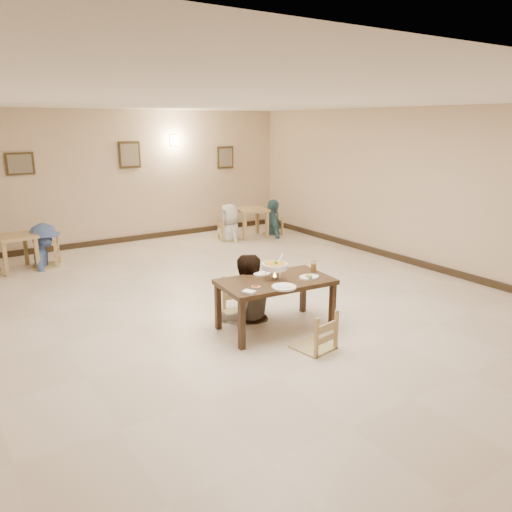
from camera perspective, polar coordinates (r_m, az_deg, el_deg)
floor at (r=7.79m, az=-1.74°, el=-5.34°), size 10.00×10.00×0.00m
ceiling at (r=7.31m, az=-1.94°, el=17.29°), size 10.00×10.00×0.00m
wall_back at (r=11.92m, az=-14.62°, el=8.71°), size 10.00×0.00×10.00m
wall_right at (r=10.06m, az=18.17°, el=7.37°), size 0.00×10.00×10.00m
baseboard_back at (r=12.12m, az=-14.13°, el=1.93°), size 8.00×0.06×0.12m
baseboard_right at (r=10.31m, az=17.42°, el=-0.58°), size 0.06×10.00×0.12m
picture_a at (r=11.33m, az=-25.38°, el=9.50°), size 0.55×0.04×0.45m
picture_b at (r=11.87m, az=-14.25°, el=11.14°), size 0.50×0.04×0.60m
picture_c at (r=12.92m, az=-3.51°, el=11.17°), size 0.45×0.04×0.55m
wall_sconce at (r=12.27m, az=-9.38°, el=12.91°), size 0.16×0.05×0.22m
main_table at (r=6.63m, az=2.24°, el=-3.39°), size 1.55×0.96×0.69m
chair_far at (r=7.18m, az=-1.70°, el=-2.92°), size 0.47×0.47×1.00m
chair_near at (r=6.15m, az=6.67°, el=-6.42°), size 0.44×0.44×0.95m
main_diner at (r=6.95m, az=-1.24°, el=0.17°), size 1.00×0.84×1.86m
curry_warmer at (r=6.58m, az=2.16°, el=-1.21°), size 0.37×0.33×0.30m
rice_plate_far at (r=6.83m, az=0.71°, el=-2.01°), size 0.26×0.26×0.06m
rice_plate_near at (r=6.29m, az=3.21°, el=-3.53°), size 0.31×0.31×0.07m
fried_plate at (r=6.71m, az=6.10°, el=-2.36°), size 0.28×0.28×0.06m
chili_dish at (r=6.29m, az=-0.01°, el=-3.54°), size 0.10×0.10×0.02m
napkin_cutlery at (r=6.10m, az=-0.81°, el=-4.13°), size 0.19×0.24×0.03m
drink_glass at (r=7.00m, az=6.59°, el=-1.22°), size 0.08×0.08×0.15m
bg_table_left at (r=10.35m, az=-25.88°, el=1.44°), size 0.80×0.80×0.68m
bg_table_right at (r=12.12m, az=-0.56°, el=4.83°), size 0.81×0.81×0.70m
bg_chair_lr at (r=10.44m, az=-23.11°, el=1.64°), size 0.48×0.48×1.03m
bg_chair_rl at (r=11.84m, az=-3.06°, el=4.22°), size 0.47×0.47×1.00m
bg_chair_rr at (r=12.41m, az=1.95°, el=4.43°), size 0.41×0.41×0.87m
bg_diner_b at (r=10.38m, az=-23.30°, el=3.42°), size 0.86×1.20×1.69m
bg_diner_c at (r=11.78m, az=-3.08°, el=5.95°), size 0.62×0.88×1.72m
bg_diner_d at (r=12.33m, az=1.97°, el=6.48°), size 0.77×1.12×1.76m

